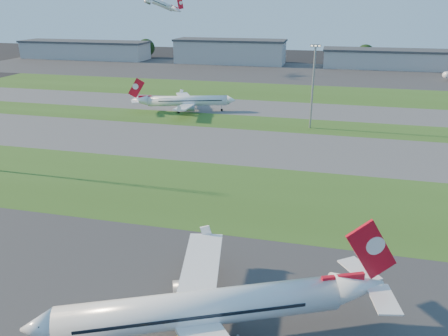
% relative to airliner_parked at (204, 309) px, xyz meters
% --- Properties ---
extents(grass_strip_a, '(300.00, 34.00, 0.01)m').
position_rel_airliner_parked_xyz_m(grass_strip_a, '(-8.30, 41.60, -4.41)').
color(grass_strip_a, '#33541C').
rests_on(grass_strip_a, ground).
extents(taxiway_a, '(300.00, 32.00, 0.01)m').
position_rel_airliner_parked_xyz_m(taxiway_a, '(-8.30, 74.60, -4.41)').
color(taxiway_a, '#515154').
rests_on(taxiway_a, ground).
extents(grass_strip_b, '(300.00, 18.00, 0.01)m').
position_rel_airliner_parked_xyz_m(grass_strip_b, '(-8.30, 99.60, -4.41)').
color(grass_strip_b, '#33541C').
rests_on(grass_strip_b, ground).
extents(taxiway_b, '(300.00, 26.00, 0.01)m').
position_rel_airliner_parked_xyz_m(taxiway_b, '(-8.30, 121.60, -4.41)').
color(taxiway_b, '#515154').
rests_on(taxiway_b, ground).
extents(grass_strip_c, '(300.00, 40.00, 0.01)m').
position_rel_airliner_parked_xyz_m(grass_strip_c, '(-8.30, 154.60, -4.41)').
color(grass_strip_c, '#33541C').
rests_on(grass_strip_c, ground).
extents(apron_far, '(400.00, 80.00, 0.01)m').
position_rel_airliner_parked_xyz_m(apron_far, '(-8.30, 214.60, -4.41)').
color(apron_far, '#333335').
rests_on(apron_far, ground).
extents(airliner_parked, '(37.67, 32.08, 12.58)m').
position_rel_airliner_parked_xyz_m(airliner_parked, '(0.00, 0.00, 0.00)').
color(airliner_parked, white).
rests_on(airliner_parked, ground).
extents(airliner_taxiing, '(34.51, 29.07, 11.10)m').
position_rel_airliner_parked_xyz_m(airliner_taxiing, '(-38.34, 109.48, -0.52)').
color(airliner_taxiing, white).
rests_on(airliner_taxiing, ground).
extents(airliner_departing, '(30.87, 26.12, 9.63)m').
position_rel_airliner_parked_xyz_m(airliner_departing, '(-88.00, 202.38, 34.17)').
color(airliner_departing, white).
extents(light_mast_centre, '(3.20, 0.70, 25.80)m').
position_rel_airliner_parked_xyz_m(light_mast_centre, '(6.70, 97.60, 10.40)').
color(light_mast_centre, gray).
rests_on(light_mast_centre, ground).
extents(hangar_far_west, '(91.80, 23.00, 12.20)m').
position_rel_airliner_parked_xyz_m(hangar_far_west, '(-158.30, 244.60, 1.72)').
color(hangar_far_west, '#96989D').
rests_on(hangar_far_west, ground).
extents(hangar_west, '(71.40, 23.00, 15.20)m').
position_rel_airliner_parked_xyz_m(hangar_west, '(-53.30, 244.60, 3.22)').
color(hangar_west, '#96989D').
rests_on(hangar_west, ground).
extents(hangar_east, '(81.60, 23.00, 11.20)m').
position_rel_airliner_parked_xyz_m(hangar_east, '(46.70, 244.60, 1.22)').
color(hangar_east, '#96989D').
rests_on(hangar_east, ground).
extents(tree_far_west, '(11.00, 11.00, 12.00)m').
position_rel_airliner_parked_xyz_m(tree_far_west, '(-198.30, 257.60, 2.07)').
color(tree_far_west, black).
rests_on(tree_far_west, ground).
extents(tree_west, '(12.10, 12.10, 13.20)m').
position_rel_airliner_parked_xyz_m(tree_west, '(-118.30, 259.60, 2.72)').
color(tree_west, black).
rests_on(tree_west, ground).
extents(tree_mid_west, '(9.90, 9.90, 10.80)m').
position_rel_airliner_parked_xyz_m(tree_mid_west, '(-28.30, 255.60, 1.42)').
color(tree_mid_west, black).
rests_on(tree_mid_west, ground).
extents(tree_mid_east, '(11.55, 11.55, 12.60)m').
position_rel_airliner_parked_xyz_m(tree_mid_east, '(31.70, 258.60, 2.39)').
color(tree_mid_east, black).
rests_on(tree_mid_east, ground).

